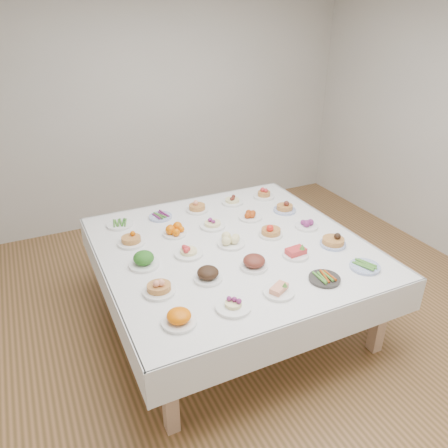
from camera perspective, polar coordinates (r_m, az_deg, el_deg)
name	(u,v)px	position (r m, az deg, el deg)	size (l,w,h in m)	color
room_envelope	(264,115)	(3.24, 5.27, 13.94)	(5.02, 5.02, 2.81)	#93643D
display_table	(232,252)	(3.68, 1.01, -3.71)	(2.13, 2.13, 0.75)	white
dish_0	(179,316)	(2.80, -5.91, -11.85)	(0.22, 0.22, 0.13)	white
dish_1	(233,303)	(2.91, 1.22, -10.22)	(0.24, 0.24, 0.11)	white
dish_2	(279,290)	(3.07, 7.18, -8.51)	(0.22, 0.22, 0.09)	white
dish_3	(325,278)	(3.27, 13.01, -6.85)	(0.23, 0.23, 0.05)	#2E2B29
dish_4	(365,266)	(3.49, 17.94, -5.19)	(0.23, 0.23, 0.05)	#4C66B2
dish_5	(159,284)	(3.07, -8.52, -7.77)	(0.23, 0.23, 0.15)	white
dish_6	(208,273)	(3.18, -2.11, -6.39)	(0.21, 0.21, 0.13)	white
dish_7	(254,261)	(3.32, 3.96, -4.87)	(0.22, 0.22, 0.12)	white
dish_8	(296,252)	(3.51, 9.36, -3.57)	(0.21, 0.21, 0.10)	white
dish_9	(333,239)	(3.72, 14.11, -1.89)	(0.23, 0.22, 0.13)	#4C66B2
dish_10	(144,259)	(3.39, -10.45, -4.47)	(0.23, 0.23, 0.13)	white
dish_11	(189,249)	(3.48, -4.65, -3.24)	(0.23, 0.23, 0.13)	white
dish_12	(231,239)	(3.62, 0.93, -2.03)	(0.23, 0.23, 0.11)	white
dish_13	(271,229)	(3.78, 6.16, -0.67)	(0.23, 0.22, 0.13)	white
dish_14	(307,224)	(3.98, 10.75, -0.01)	(0.20, 0.20, 0.08)	white
dish_15	(131,238)	(3.71, -12.06, -1.80)	(0.23, 0.23, 0.13)	white
dish_16	(175,230)	(3.80, -6.47, -0.79)	(0.21, 0.21, 0.10)	white
dish_17	(213,222)	(3.91, -1.51, 0.22)	(0.23, 0.23, 0.11)	white
dish_18	(250,215)	(4.08, 3.47, 1.25)	(0.22, 0.22, 0.10)	white
dish_19	(285,206)	(4.25, 7.95, 2.36)	(0.22, 0.22, 0.13)	#4C66B2
dish_20	(120,224)	(4.06, -13.44, 0.04)	(0.23, 0.23, 0.05)	white
dish_21	(160,216)	(4.13, -8.30, 1.06)	(0.21, 0.21, 0.05)	#4C66B2
dish_22	(197,207)	(4.22, -3.53, 2.29)	(0.21, 0.21, 0.11)	white
dish_23	(232,200)	(4.38, 1.10, 3.20)	(0.21, 0.21, 0.10)	white
dish_24	(264,193)	(4.54, 5.25, 4.00)	(0.21, 0.21, 0.11)	white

